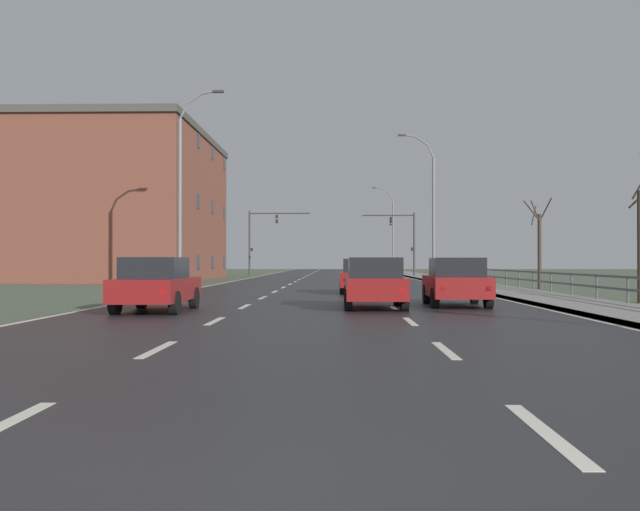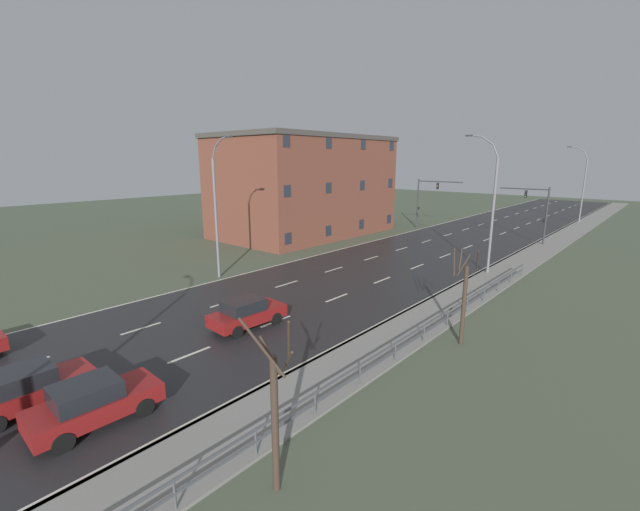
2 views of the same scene
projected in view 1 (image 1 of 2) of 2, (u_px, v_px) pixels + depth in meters
The scene contains 15 objects.
ground_plane at pixel (329, 282), 51.89m from camera, with size 160.00×160.00×0.12m.
road_asphalt_strip at pixel (330, 277), 63.89m from camera, with size 14.00×120.00×0.03m.
sidewalk_right at pixel (423, 277), 63.69m from camera, with size 3.00×120.00×0.12m.
guardrail at pixel (542, 278), 31.53m from camera, with size 0.07×39.94×1.00m.
street_lamp_midground at pixel (431, 209), 50.52m from camera, with size 2.67×0.24×10.71m.
street_lamp_distant at pixel (392, 231), 86.57m from camera, with size 2.75×0.24×10.68m.
street_lamp_left_bank at pixel (183, 191), 36.46m from camera, with size 2.39×0.24×10.43m.
traffic_signal_right at pixel (405, 235), 65.85m from camera, with size 4.97×0.36×6.04m.
traffic_signal_left at pixel (261, 233), 68.04m from camera, with size 6.00×0.36×6.38m.
car_mid_centre at pixel (374, 283), 21.38m from camera, with size 1.85×4.11×1.57m.
car_distant at pixel (456, 282), 22.51m from camera, with size 1.92×4.14×1.57m.
car_near_right at pixel (362, 276), 31.35m from camera, with size 2.00×4.19×1.57m.
car_far_right at pixel (156, 284), 20.06m from camera, with size 1.84×4.10×1.57m.
brick_building at pixel (127, 206), 55.25m from camera, with size 12.73×20.92×11.57m.
bare_tree_mid at pixel (539, 246), 36.67m from camera, with size 1.40×1.47×4.80m.
Camera 1 is at (0.58, -3.91, 1.46)m, focal length 39.27 mm.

